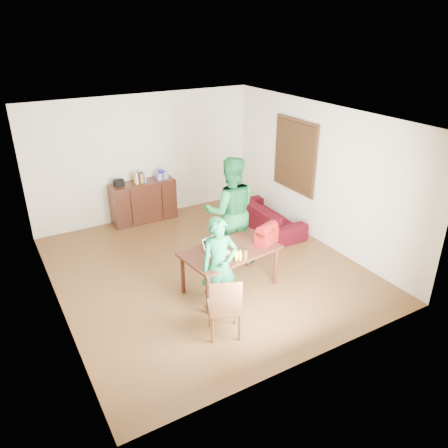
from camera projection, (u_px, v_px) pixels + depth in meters
room at (201, 198)px, 7.41m from camera, size 5.20×5.70×2.90m
table at (230, 254)px, 7.02m from camera, size 1.64×1.05×0.72m
chair at (224, 318)px, 6.10m from camera, size 0.56×0.55×0.96m
person_near at (219, 265)px, 6.46m from camera, size 0.62×0.47×1.52m
person_far at (231, 211)px, 7.71m from camera, size 1.17×1.05×1.98m
laptop at (219, 251)px, 6.83m from camera, size 0.40×0.32×0.25m
bananas at (238, 259)px, 6.64m from camera, size 0.20×0.16×0.07m
bottle at (245, 254)px, 6.66m from camera, size 0.06×0.06×0.19m
red_bag at (267, 236)px, 7.12m from camera, size 0.43×0.33×0.28m
sofa at (268, 216)px, 9.28m from camera, size 0.78×1.87×0.54m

